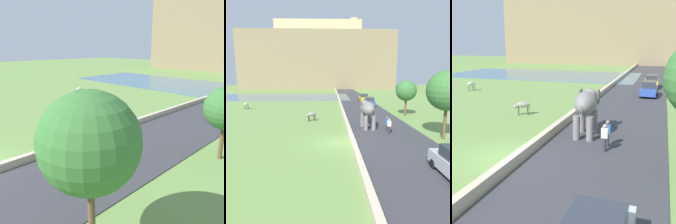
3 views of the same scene
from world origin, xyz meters
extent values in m
plane|color=#6B8E47|center=(0.00, 0.00, 0.00)|extent=(220.00, 220.00, 0.00)
cube|color=#38383D|center=(5.00, 20.00, 0.03)|extent=(7.00, 120.00, 0.06)
cube|color=beige|center=(1.20, 18.00, 0.29)|extent=(0.40, 110.00, 0.57)
cube|color=#426B84|center=(-14.00, 39.45, 0.04)|extent=(36.00, 18.00, 0.08)
cube|color=#897556|center=(-6.00, 82.70, 11.77)|extent=(64.00, 28.00, 23.54)
cube|color=tan|center=(-6.00, 82.70, 26.54)|extent=(37.95, 8.00, 6.00)
cylinder|color=tan|center=(-22.13, 82.70, 26.11)|extent=(4.14, 4.14, 5.15)
cylinder|color=tan|center=(-6.00, 82.70, 26.49)|extent=(4.71, 4.71, 5.90)
cylinder|color=tan|center=(10.13, 82.70, 27.17)|extent=(3.81, 3.81, 7.27)
ellipsoid|color=slate|center=(3.42, 4.93, 2.24)|extent=(1.58, 2.79, 1.50)
cylinder|color=slate|center=(2.95, 5.77, 0.80)|extent=(0.44, 0.44, 1.60)
cylinder|color=slate|center=(3.79, 5.83, 0.80)|extent=(0.44, 0.44, 1.60)
cylinder|color=slate|center=(3.06, 4.02, 0.80)|extent=(0.44, 0.44, 1.60)
cylinder|color=slate|center=(3.90, 4.08, 0.80)|extent=(0.44, 0.44, 1.60)
ellipsoid|color=slate|center=(3.33, 6.34, 2.42)|extent=(1.06, 0.96, 1.10)
cube|color=#575454|center=(2.74, 6.17, 2.46)|extent=(0.17, 0.71, 0.90)
cube|color=#575454|center=(3.94, 6.25, 2.46)|extent=(0.17, 0.71, 0.90)
cylinder|color=slate|center=(3.30, 6.81, 1.54)|extent=(0.28, 0.28, 1.50)
cone|color=silver|center=(3.08, 6.73, 1.99)|extent=(0.16, 0.57, 0.17)
cone|color=silver|center=(3.52, 6.76, 1.99)|extent=(0.16, 0.57, 0.17)
cylinder|color=#575454|center=(3.51, 3.61, 1.89)|extent=(0.08, 0.08, 0.90)
cylinder|color=#33333D|center=(5.11, 2.53, 0.42)|extent=(0.22, 0.22, 0.85)
cube|color=silver|center=(5.11, 2.53, 1.13)|extent=(0.36, 0.22, 0.56)
sphere|color=tan|center=(5.11, 2.53, 1.52)|extent=(0.22, 0.22, 0.22)
cylinder|color=#33333D|center=(5.11, 3.41, 0.42)|extent=(0.22, 0.22, 0.85)
cube|color=#2D569E|center=(5.11, 3.41, 1.13)|extent=(0.36, 0.22, 0.56)
sphere|color=#997051|center=(5.11, 3.41, 1.52)|extent=(0.22, 0.22, 0.22)
cube|color=gold|center=(6.58, 28.65, 0.70)|extent=(1.77, 4.03, 0.80)
cube|color=#2D333D|center=(6.58, 28.45, 1.45)|extent=(1.49, 2.23, 0.70)
cylinder|color=black|center=(5.74, 29.94, 0.30)|extent=(0.19, 0.60, 0.60)
cylinder|color=black|center=(7.36, 29.97, 0.30)|extent=(0.19, 0.60, 0.60)
cylinder|color=black|center=(5.79, 27.34, 0.30)|extent=(0.19, 0.60, 0.60)
cylinder|color=black|center=(7.41, 27.37, 0.30)|extent=(0.19, 0.60, 0.60)
cylinder|color=black|center=(5.78, -5.24, 0.30)|extent=(0.19, 0.60, 0.60)
cube|color=#2D4CA8|center=(6.58, 21.57, 0.70)|extent=(1.82, 4.05, 0.80)
cube|color=#2D333D|center=(6.57, 21.37, 1.45)|extent=(1.51, 2.24, 0.70)
cylinder|color=black|center=(5.81, 22.89, 0.30)|extent=(0.20, 0.61, 0.60)
cylinder|color=black|center=(7.42, 22.85, 0.30)|extent=(0.20, 0.61, 0.60)
cylinder|color=black|center=(5.73, 20.30, 0.30)|extent=(0.20, 0.61, 0.60)
cylinder|color=black|center=(7.34, 20.25, 0.30)|extent=(0.20, 0.61, 0.60)
ellipsoid|color=silver|center=(-15.20, 18.91, 0.90)|extent=(0.57, 1.15, 0.50)
cylinder|color=#595753|center=(-15.30, 19.31, 0.33)|extent=(0.10, 0.10, 0.65)
cylinder|color=#595753|center=(-15.00, 19.27, 0.33)|extent=(0.10, 0.10, 0.65)
cylinder|color=#595753|center=(-15.40, 18.55, 0.33)|extent=(0.10, 0.10, 0.65)
cylinder|color=#595753|center=(-15.09, 18.51, 0.33)|extent=(0.10, 0.10, 0.65)
ellipsoid|color=silver|center=(-15.12, 19.54, 0.75)|extent=(0.29, 0.43, 0.26)
cone|color=beige|center=(-15.21, 19.55, 0.92)|extent=(0.04, 0.04, 0.12)
cone|color=beige|center=(-15.03, 19.53, 0.92)|extent=(0.04, 0.04, 0.12)
cylinder|color=#595753|center=(-15.26, 18.38, 0.70)|extent=(0.04, 0.04, 0.45)
ellipsoid|color=gray|center=(-3.09, 9.14, 0.90)|extent=(1.18, 0.91, 0.50)
cylinder|color=#373533|center=(-3.36, 8.82, 0.33)|extent=(0.10, 0.10, 0.65)
cylinder|color=#373533|center=(-3.51, 9.09, 0.33)|extent=(0.10, 0.10, 0.65)
cylinder|color=#373533|center=(-2.68, 9.19, 0.33)|extent=(0.10, 0.10, 0.65)
cylinder|color=#373533|center=(-2.83, 9.46, 0.33)|extent=(0.10, 0.10, 0.65)
ellipsoid|color=gray|center=(-3.65, 8.84, 0.75)|extent=(0.47, 0.40, 0.26)
cone|color=beige|center=(-3.61, 8.76, 0.92)|extent=(0.04, 0.04, 0.12)
cone|color=beige|center=(-3.69, 8.92, 0.92)|extent=(0.04, 0.04, 0.12)
cylinder|color=#373533|center=(-2.62, 9.39, 0.70)|extent=(0.04, 0.04, 0.45)
cylinder|color=brown|center=(9.75, 0.88, 1.60)|extent=(0.28, 0.28, 3.20)
sphere|color=#387033|center=(9.75, 0.88, 4.47)|extent=(3.64, 3.64, 3.64)
cylinder|color=brown|center=(10.11, 12.20, 1.30)|extent=(0.28, 0.28, 2.61)
sphere|color=#387033|center=(10.11, 12.20, 3.62)|extent=(2.90, 2.90, 2.90)
camera|label=1|loc=(15.58, -3.75, 7.62)|focal=37.64mm
camera|label=2|loc=(-0.61, -17.60, 5.84)|focal=33.98mm
camera|label=3|loc=(7.91, -12.98, 5.96)|focal=47.54mm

